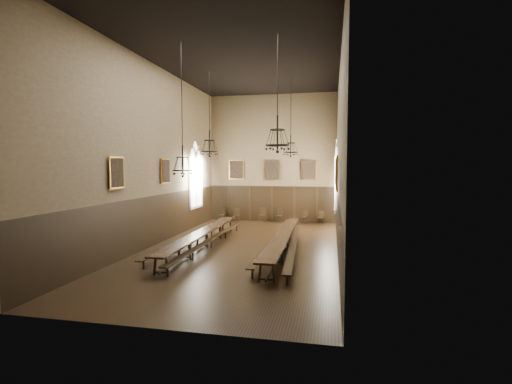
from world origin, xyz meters
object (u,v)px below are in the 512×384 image
(bench_left_inner, at_px, (211,242))
(chair_4, at_px, (279,218))
(chair_1, at_px, (236,217))
(chandelier_front_right, at_px, (277,138))
(chair_0, at_px, (222,217))
(chandelier_back_left, at_px, (210,146))
(chair_6, at_px, (305,219))
(chair_7, at_px, (320,220))
(chandelier_back_right, at_px, (291,146))
(chair_3, at_px, (262,218))
(bench_right_inner, at_px, (274,242))
(chandelier_front_left, at_px, (183,162))
(table_left, at_px, (202,240))
(table_right, at_px, (283,243))
(bench_right_outer, at_px, (293,245))
(bench_left_outer, at_px, (191,240))

(bench_left_inner, xyz_separation_m, chair_4, (2.03, 8.84, -0.01))
(chair_1, xyz_separation_m, chandelier_front_right, (4.60, -11.23, 4.77))
(chair_0, relative_size, chair_1, 0.98)
(chair_0, bearing_deg, chandelier_back_left, -63.13)
(bench_left_inner, relative_size, chair_6, 11.94)
(chair_7, distance_m, chandelier_back_right, 7.74)
(chair_3, bearing_deg, bench_right_inner, -69.59)
(bench_right_inner, relative_size, chandelier_back_right, 2.39)
(chair_0, height_order, chandelier_front_left, chandelier_front_left)
(chandelier_front_right, bearing_deg, table_left, 148.08)
(table_right, height_order, chair_3, chair_3)
(chair_4, xyz_separation_m, chandelier_back_left, (-2.88, -6.47, 4.74))
(bench_right_outer, distance_m, chair_1, 9.94)
(bench_left_inner, xyz_separation_m, chandelier_back_left, (-0.85, 2.37, 4.73))
(bench_right_outer, bearing_deg, bench_left_inner, -178.58)
(bench_right_outer, bearing_deg, table_left, -178.30)
(bench_right_inner, distance_m, bench_right_outer, 1.06)
(table_right, distance_m, chair_4, 8.99)
(chair_3, bearing_deg, table_left, -92.36)
(chair_3, xyz_separation_m, chair_6, (3.01, -0.01, -0.04))
(bench_left_outer, height_order, bench_right_inner, bench_right_inner)
(chair_0, distance_m, chair_4, 4.12)
(bench_right_inner, distance_m, chair_1, 9.13)
(bench_left_outer, xyz_separation_m, chandelier_front_right, (4.73, -2.81, 4.77))
(bench_right_outer, bearing_deg, chair_6, 90.63)
(chandelier_back_left, bearing_deg, bench_left_outer, -98.17)
(chair_3, relative_size, chair_6, 1.14)
(bench_left_inner, bearing_deg, chandelier_front_left, -99.37)
(table_left, xyz_separation_m, chandelier_back_right, (3.96, 2.81, 4.62))
(bench_right_outer, height_order, chair_7, chair_7)
(bench_right_outer, relative_size, chandelier_back_right, 2.43)
(chair_3, relative_size, chandelier_back_left, 0.22)
(table_right, height_order, chandelier_back_right, chandelier_back_right)
(table_right, relative_size, bench_right_inner, 0.98)
(bench_right_outer, bearing_deg, chandelier_back_left, 154.76)
(bench_right_inner, xyz_separation_m, chandelier_back_left, (-3.83, 1.88, 4.72))
(table_right, relative_size, chair_1, 11.36)
(chandelier_back_left, distance_m, chandelier_back_right, 4.38)
(bench_left_outer, height_order, chandelier_front_left, chandelier_front_left)
(bench_right_inner, bearing_deg, chair_7, 76.68)
(chair_0, bearing_deg, chair_6, 16.60)
(bench_left_inner, relative_size, bench_right_inner, 0.98)
(chair_3, xyz_separation_m, chair_7, (4.07, -0.07, -0.03))
(bench_left_outer, distance_m, chair_7, 10.42)
(table_left, height_order, chair_6, chair_6)
(bench_left_outer, xyz_separation_m, bench_left_inner, (1.15, -0.27, 0.03))
(table_left, xyz_separation_m, chair_4, (2.48, 8.87, -0.12))
(chair_1, xyz_separation_m, chandelier_back_left, (0.17, -6.33, 4.75))
(bench_left_inner, bearing_deg, chair_3, 84.41)
(bench_right_inner, relative_size, chair_1, 11.53)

